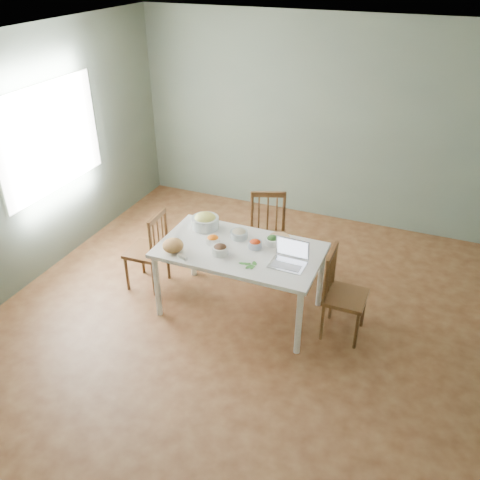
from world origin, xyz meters
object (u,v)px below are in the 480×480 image
at_px(chair_far, 267,237).
at_px(bread_boule, 173,245).
at_px(chair_right, 346,295).
at_px(dining_table, 240,280).
at_px(chair_left, 146,249).
at_px(bowl_squash, 205,221).
at_px(laptop, 288,255).

relative_size(chair_far, bread_boule, 4.67).
bearing_deg(chair_right, dining_table, 92.79).
relative_size(chair_left, bowl_squash, 3.23).
bearing_deg(laptop, chair_right, 17.75).
distance_m(dining_table, laptop, 0.74).
distance_m(chair_left, chair_right, 2.23).
height_order(bread_boule, bowl_squash, bowl_squash).
xyz_separation_m(chair_far, laptop, (0.51, -0.87, 0.39)).
distance_m(chair_far, chair_left, 1.37).
bearing_deg(dining_table, chair_far, 88.29).
height_order(dining_table, bowl_squash, bowl_squash).
bearing_deg(laptop, bowl_squash, 162.25).
bearing_deg(laptop, bread_boule, -168.74).
relative_size(dining_table, chair_right, 1.75).
bearing_deg(bread_boule, laptop, 9.54).
bearing_deg(chair_far, chair_left, -167.94).
xyz_separation_m(chair_right, laptop, (-0.56, -0.16, 0.42)).
bearing_deg(chair_far, bowl_squash, -156.02).
xyz_separation_m(dining_table, laptop, (0.53, -0.11, 0.50)).
bearing_deg(dining_table, bread_boule, -153.12).
relative_size(chair_far, laptop, 2.92).
xyz_separation_m(chair_far, bread_boule, (-0.61, -1.06, 0.34)).
relative_size(dining_table, laptop, 4.89).
height_order(chair_left, bowl_squash, same).
bearing_deg(dining_table, laptop, -11.79).
bearing_deg(bread_boule, bowl_squash, 81.37).
relative_size(dining_table, chair_far, 1.67).
bearing_deg(chair_left, bowl_squash, 106.11).
relative_size(dining_table, bread_boule, 7.81).
height_order(chair_far, chair_left, chair_far).
height_order(chair_right, laptop, laptop).
bearing_deg(bowl_squash, chair_right, -7.38).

